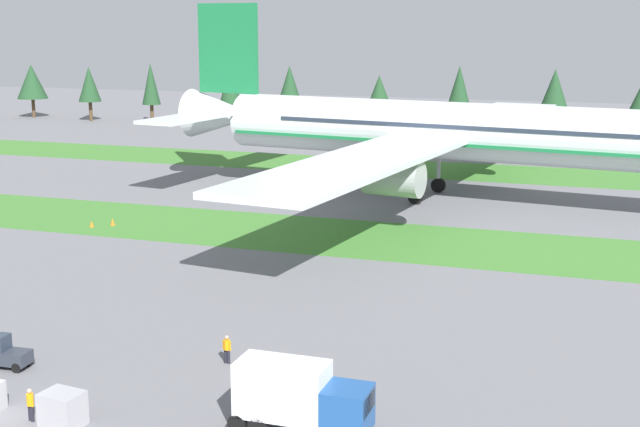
% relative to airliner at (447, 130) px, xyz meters
% --- Properties ---
extents(ground_plane, '(400.00, 400.00, 0.00)m').
position_rel_airliner_xyz_m(ground_plane, '(-9.99, -64.67, -7.92)').
color(ground_plane, slate).
extents(grass_strip_near, '(320.00, 14.68, 0.01)m').
position_rel_airliner_xyz_m(grass_strip_near, '(-9.99, -20.98, -7.91)').
color(grass_strip_near, '#3D752D').
rests_on(grass_strip_near, ground).
extents(grass_strip_far, '(320.00, 14.68, 0.01)m').
position_rel_airliner_xyz_m(grass_strip_far, '(-9.99, 20.37, -7.91)').
color(grass_strip_far, '#3D752D').
rests_on(grass_strip_far, ground).
extents(airliner, '(68.60, 84.51, 22.10)m').
position_rel_airliner_xyz_m(airliner, '(0.00, 0.00, 0.00)').
color(airliner, silver).
rests_on(airliner, ground).
extents(baggage_tug, '(2.67, 1.45, 1.97)m').
position_rel_airliner_xyz_m(baggage_tug, '(-14.50, -58.56, -7.10)').
color(baggage_tug, '#2D333D').
rests_on(baggage_tug, ground).
extents(catering_truck, '(6.97, 2.33, 3.58)m').
position_rel_airliner_xyz_m(catering_truck, '(4.67, -60.98, -5.97)').
color(catering_truck, '#1E4C8E').
rests_on(catering_truck, ground).
extents(ground_crew_marshaller, '(0.56, 0.36, 1.74)m').
position_rel_airliner_xyz_m(ground_crew_marshaller, '(-2.58, -53.77, -6.97)').
color(ground_crew_marshaller, black).
rests_on(ground_crew_marshaller, ground).
extents(ground_crew_loader, '(0.52, 0.36, 1.74)m').
position_rel_airliner_xyz_m(ground_crew_loader, '(-8.72, -64.18, -6.97)').
color(ground_crew_loader, black).
rests_on(ground_crew_loader, ground).
extents(uld_container_3, '(2.18, 1.83, 1.77)m').
position_rel_airliner_xyz_m(uld_container_3, '(-6.87, -64.09, -7.03)').
color(uld_container_3, '#A3A3A8').
rests_on(uld_container_3, ground).
extents(taxiway_marker_0, '(0.44, 0.44, 0.69)m').
position_rel_airliner_xyz_m(taxiway_marker_0, '(-28.83, -23.81, -7.57)').
color(taxiway_marker_0, orange).
rests_on(taxiway_marker_0, ground).
extents(taxiway_marker_1, '(0.44, 0.44, 0.61)m').
position_rel_airliner_xyz_m(taxiway_marker_1, '(-30.40, -25.12, -7.61)').
color(taxiway_marker_1, orange).
rests_on(taxiway_marker_1, ground).
extents(distant_tree_line, '(184.77, 11.02, 12.28)m').
position_rel_airliner_xyz_m(distant_tree_line, '(-12.69, 60.65, -0.67)').
color(distant_tree_line, '#4C3823').
rests_on(distant_tree_line, ground).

